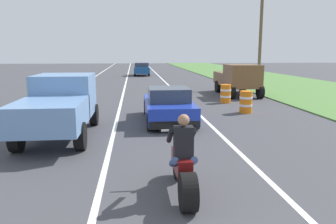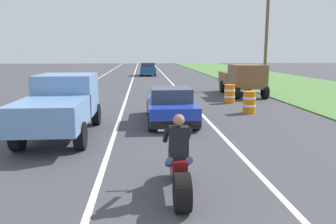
{
  "view_description": "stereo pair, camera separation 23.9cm",
  "coord_description": "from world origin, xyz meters",
  "views": [
    {
      "loc": [
        -1.07,
        -1.83,
        2.76
      ],
      "look_at": [
        -0.08,
        7.89,
        1.0
      ],
      "focal_mm": 35.93,
      "sensor_mm": 36.0,
      "label": 1
    },
    {
      "loc": [
        -0.83,
        -1.85,
        2.76
      ],
      "look_at": [
        -0.08,
        7.89,
        1.0
      ],
      "focal_mm": 35.93,
      "sensor_mm": 36.0,
      "label": 2
    }
  ],
  "objects": [
    {
      "name": "lane_stripe_right_solid",
      "position": [
        1.8,
        20.0,
        0.0
      ],
      "size": [
        0.14,
        120.0,
        0.01
      ],
      "primitive_type": "cube",
      "color": "white",
      "rests_on": "ground"
    },
    {
      "name": "lane_stripe_centre_dashed",
      "position": [
        -1.8,
        20.0,
        0.0
      ],
      "size": [
        0.14,
        120.0,
        0.01
      ],
      "primitive_type": "cube",
      "color": "white",
      "rests_on": "ground"
    },
    {
      "name": "distant_car_far_ahead",
      "position": [
        -0.16,
        37.83,
        0.77
      ],
      "size": [
        1.8,
        4.0,
        1.5
      ],
      "color": "#194C8C",
      "rests_on": "ground"
    },
    {
      "name": "sports_car_blue",
      "position": [
        0.28,
        11.33,
        0.63
      ],
      "size": [
        1.84,
        4.3,
        1.37
      ],
      "color": "#1E38B2",
      "rests_on": "ground"
    },
    {
      "name": "motorcycle_with_rider",
      "position": [
        -0.16,
        4.21,
        0.59
      ],
      "size": [
        0.7,
        2.21,
        1.62
      ],
      "color": "black",
      "rests_on": "ground"
    },
    {
      "name": "pickup_truck_left_lane_light_blue",
      "position": [
        -3.48,
        9.22,
        1.11
      ],
      "size": [
        2.02,
        4.8,
        1.98
      ],
      "color": "#6B93C6",
      "rests_on": "ground"
    },
    {
      "name": "construction_barrel_nearest",
      "position": [
        4.0,
        12.89,
        0.5
      ],
      "size": [
        0.58,
        0.58,
        1.0
      ],
      "color": "orange",
      "rests_on": "ground"
    },
    {
      "name": "pickup_truck_right_shoulder_brown",
      "position": [
        5.55,
        19.17,
        1.11
      ],
      "size": [
        2.02,
        4.8,
        1.98
      ],
      "color": "brown",
      "rests_on": "ground"
    },
    {
      "name": "lane_stripe_left_solid",
      "position": [
        -5.4,
        20.0,
        0.0
      ],
      "size": [
        0.14,
        120.0,
        0.01
      ],
      "primitive_type": "cube",
      "color": "white",
      "rests_on": "ground"
    },
    {
      "name": "construction_barrel_mid",
      "position": [
        3.9,
        15.99,
        0.5
      ],
      "size": [
        0.58,
        0.58,
        1.0
      ],
      "color": "orange",
      "rests_on": "ground"
    },
    {
      "name": "utility_pole_roadside",
      "position": [
        8.63,
        23.61,
        3.7
      ],
      "size": [
        0.24,
        0.24,
        7.39
      ],
      "primitive_type": "cylinder",
      "color": "brown",
      "rests_on": "ground"
    },
    {
      "name": "grass_verge_right",
      "position": [
        11.92,
        20.0,
        0.03
      ],
      "size": [
        10.0,
        120.0,
        0.06
      ],
      "primitive_type": "cube",
      "color": "#517F3D",
      "rests_on": "ground"
    }
  ]
}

